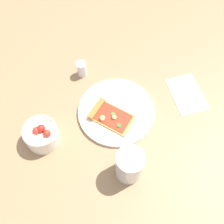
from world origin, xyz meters
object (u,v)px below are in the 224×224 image
at_px(paper_napkin, 187,94).
at_px(soda_glass, 129,166).
at_px(plate, 116,111).
at_px(pizza_slice_main, 108,116).
at_px(salad_bowl, 41,135).
at_px(pepper_shaker, 82,68).

bearing_deg(paper_napkin, soda_glass, 58.02).
distance_m(plate, soda_glass, 0.22).
distance_m(pizza_slice_main, paper_napkin, 0.30).
distance_m(pizza_slice_main, salad_bowl, 0.22).
xyz_separation_m(pizza_slice_main, pepper_shaker, (0.11, -0.18, 0.02)).
xyz_separation_m(pizza_slice_main, paper_napkin, (-0.27, -0.12, -0.02)).
xyz_separation_m(plate, pizza_slice_main, (0.03, 0.03, 0.01)).
height_order(soda_glass, pepper_shaker, soda_glass).
height_order(plate, salad_bowl, salad_bowl).
relative_size(salad_bowl, paper_napkin, 0.69).
relative_size(plate, salad_bowl, 2.40).
distance_m(salad_bowl, paper_napkin, 0.52).
bearing_deg(salad_bowl, paper_napkin, -154.80).
distance_m(soda_glass, paper_napkin, 0.36).
relative_size(plate, pepper_shaker, 3.52).
distance_m(paper_napkin, pepper_shaker, 0.39).
bearing_deg(soda_glass, pizza_slice_main, -65.13).
bearing_deg(pizza_slice_main, salad_bowl, 25.86).
distance_m(pizza_slice_main, soda_glass, 0.20).
bearing_deg(salad_bowl, soda_glass, 164.16).
bearing_deg(paper_napkin, pepper_shaker, -7.53).
relative_size(plate, pizza_slice_main, 1.65).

